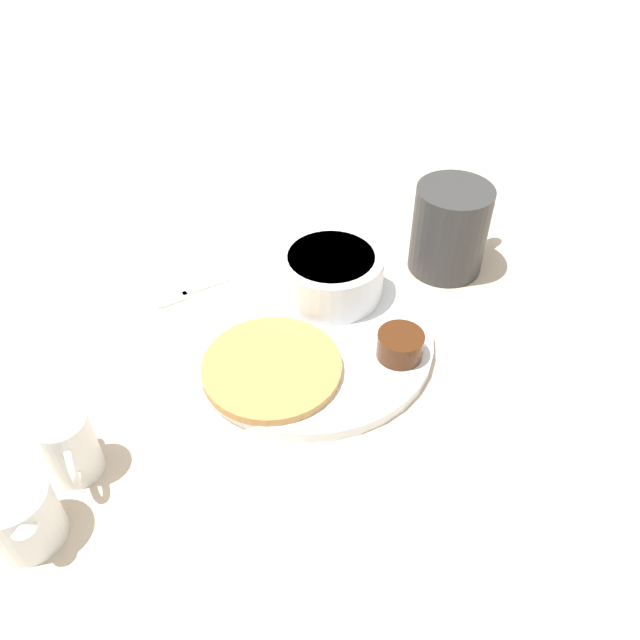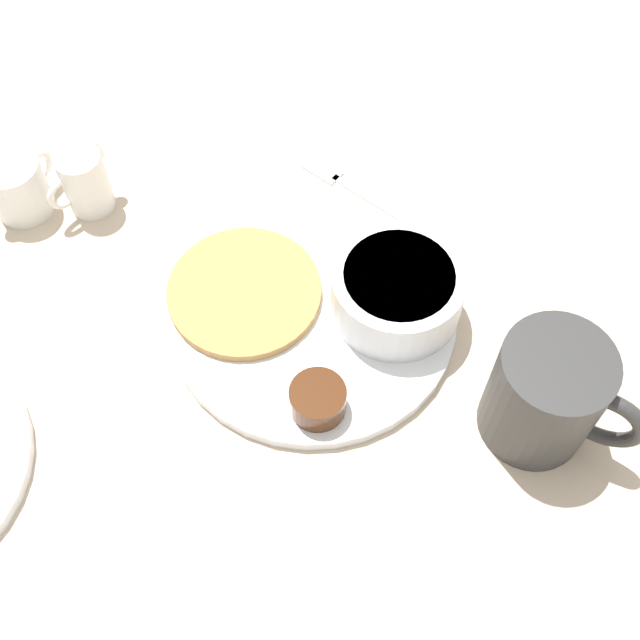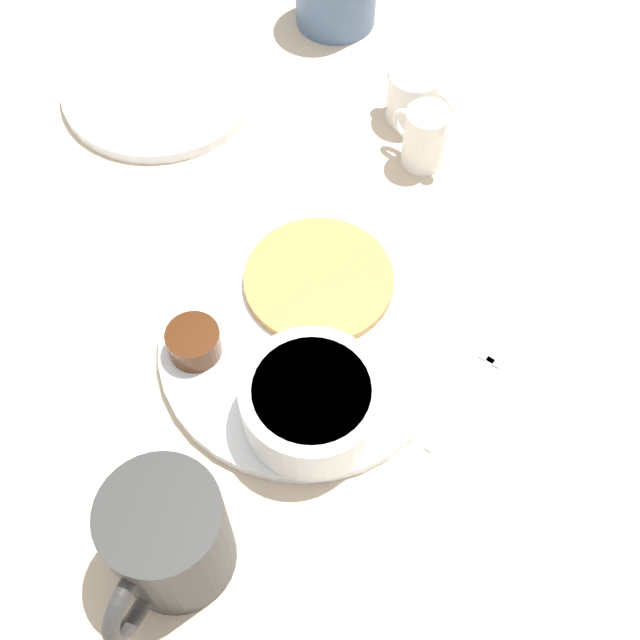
# 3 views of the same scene
# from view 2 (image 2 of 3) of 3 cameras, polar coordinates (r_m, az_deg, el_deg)

# --- Properties ---
(ground_plane) EXTENTS (4.00, 4.00, 0.00)m
(ground_plane) POSITION_cam_2_polar(r_m,az_deg,el_deg) (0.71, -0.54, 0.21)
(ground_plane) COLOR #C6B299
(plate) EXTENTS (0.25, 0.25, 0.01)m
(plate) POSITION_cam_2_polar(r_m,az_deg,el_deg) (0.70, -0.55, 0.46)
(plate) COLOR white
(plate) RESTS_ON ground_plane
(pancake_stack) EXTENTS (0.14, 0.14, 0.01)m
(pancake_stack) POSITION_cam_2_polar(r_m,az_deg,el_deg) (0.70, -5.40, 2.01)
(pancake_stack) COLOR #B78447
(pancake_stack) RESTS_ON plate
(bowl) EXTENTS (0.11, 0.11, 0.05)m
(bowl) POSITION_cam_2_polar(r_m,az_deg,el_deg) (0.68, 5.52, 2.18)
(bowl) COLOR white
(bowl) RESTS_ON plate
(syrup_cup) EXTENTS (0.05, 0.05, 0.03)m
(syrup_cup) POSITION_cam_2_polar(r_m,az_deg,el_deg) (0.64, -0.16, -5.70)
(syrup_cup) COLOR #47230F
(syrup_cup) RESTS_ON plate
(butter_ramekin) EXTENTS (0.04, 0.04, 0.04)m
(butter_ramekin) POSITION_cam_2_polar(r_m,az_deg,el_deg) (0.69, 7.49, 0.62)
(butter_ramekin) COLOR white
(butter_ramekin) RESTS_ON plate
(coffee_mug) EXTENTS (0.09, 0.12, 0.10)m
(coffee_mug) POSITION_cam_2_polar(r_m,az_deg,el_deg) (0.64, 15.91, -5.19)
(coffee_mug) COLOR #333333
(coffee_mug) RESTS_ON ground_plane
(creamer_pitcher_near) EXTENTS (0.07, 0.04, 0.07)m
(creamer_pitcher_near) POSITION_cam_2_polar(r_m,az_deg,el_deg) (0.79, -16.42, 9.45)
(creamer_pitcher_near) COLOR white
(creamer_pitcher_near) RESTS_ON ground_plane
(creamer_pitcher_far) EXTENTS (0.08, 0.05, 0.06)m
(creamer_pitcher_far) POSITION_cam_2_polar(r_m,az_deg,el_deg) (0.81, -20.70, 8.89)
(creamer_pitcher_far) COLOR white
(creamer_pitcher_far) RESTS_ON ground_plane
(fork) EXTENTS (0.02, 0.14, 0.00)m
(fork) POSITION_cam_2_polar(r_m,az_deg,el_deg) (0.80, 2.08, 9.54)
(fork) COLOR silver
(fork) RESTS_ON ground_plane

